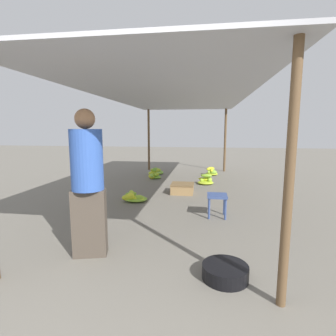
{
  "coord_description": "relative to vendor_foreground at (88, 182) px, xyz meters",
  "views": [
    {
      "loc": [
        0.71,
        -1.91,
        1.53
      ],
      "look_at": [
        0.0,
        3.02,
        0.78
      ],
      "focal_mm": 28.0,
      "sensor_mm": 36.0,
      "label": 1
    }
  ],
  "objects": [
    {
      "name": "ground_plane",
      "position": [
        0.65,
        -0.94,
        -0.91
      ],
      "size": [
        40.0,
        40.0,
        0.0
      ],
      "primitive_type": "plane",
      "color": "slate",
      "rests_on": "ground"
    },
    {
      "name": "canopy_post_front_right",
      "position": [
        2.05,
        -0.64,
        0.2
      ],
      "size": [
        0.08,
        0.08,
        2.22
      ],
      "primitive_type": "cylinder",
      "color": "brown",
      "rests_on": "ground"
    },
    {
      "name": "canopy_post_back_left",
      "position": [
        -0.74,
        6.71,
        0.2
      ],
      "size": [
        0.08,
        0.08,
        2.22
      ],
      "primitive_type": "cylinder",
      "color": "brown",
      "rests_on": "ground"
    },
    {
      "name": "canopy_post_back_right",
      "position": [
        2.05,
        6.71,
        0.2
      ],
      "size": [
        0.08,
        0.08,
        2.22
      ],
      "primitive_type": "cylinder",
      "color": "brown",
      "rests_on": "ground"
    },
    {
      "name": "canopy_tarp",
      "position": [
        0.65,
        3.03,
        1.33
      ],
      "size": [
        3.18,
        7.75,
        0.04
      ],
      "primitive_type": "cube",
      "color": "#B2B2B7",
      "rests_on": "canopy_post_front_left"
    },
    {
      "name": "vendor_foreground",
      "position": [
        0.0,
        0.0,
        0.0
      ],
      "size": [
        0.45,
        0.45,
        1.75
      ],
      "color": "#4C4238",
      "rests_on": "ground"
    },
    {
      "name": "stool",
      "position": [
        1.58,
        1.64,
        -0.59
      ],
      "size": [
        0.34,
        0.34,
        0.4
      ],
      "color": "#384C84",
      "rests_on": "ground"
    },
    {
      "name": "basin_black",
      "position": [
        1.59,
        -0.3,
        -0.84
      ],
      "size": [
        0.47,
        0.47,
        0.15
      ],
      "color": "black",
      "rests_on": "ground"
    },
    {
      "name": "banana_pile_left_0",
      "position": [
        -0.12,
        2.38,
        -0.83
      ],
      "size": [
        0.53,
        0.45,
        0.22
      ],
      "color": "yellow",
      "rests_on": "ground"
    },
    {
      "name": "banana_pile_left_1",
      "position": [
        -0.19,
        4.96,
        -0.78
      ],
      "size": [
        0.45,
        0.48,
        0.35
      ],
      "color": "#74B337",
      "rests_on": "ground"
    },
    {
      "name": "banana_pile_left_2",
      "position": [
        -0.31,
        5.71,
        -0.85
      ],
      "size": [
        0.54,
        0.54,
        0.16
      ],
      "color": "#77B437",
      "rests_on": "ground"
    },
    {
      "name": "banana_pile_right_0",
      "position": [
        1.58,
        5.81,
        -0.79
      ],
      "size": [
        0.41,
        0.38,
        0.28
      ],
      "color": "#8CBC33",
      "rests_on": "ground"
    },
    {
      "name": "banana_pile_right_1",
      "position": [
        1.39,
        4.38,
        -0.81
      ],
      "size": [
        0.46,
        0.46,
        0.29
      ],
      "color": "#88BB34",
      "rests_on": "ground"
    },
    {
      "name": "crate_near",
      "position": [
        0.84,
        3.25,
        -0.79
      ],
      "size": [
        0.54,
        0.54,
        0.23
      ],
      "color": "#9E7A4C",
      "rests_on": "ground"
    }
  ]
}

